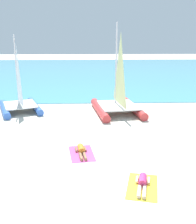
{
  "coord_description": "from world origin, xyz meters",
  "views": [
    {
      "loc": [
        -0.54,
        -9.25,
        5.42
      ],
      "look_at": [
        0.0,
        5.49,
        1.2
      ],
      "focal_mm": 43.46,
      "sensor_mm": 36.0,
      "label": 1
    }
  ],
  "objects": [
    {
      "name": "sunbather_right",
      "position": [
        1.44,
        -0.37,
        0.13
      ],
      "size": [
        0.75,
        1.56,
        0.3
      ],
      "rotation": [
        0.0,
        0.0,
        -0.24
      ],
      "color": "#D83372",
      "rests_on": "towel_right"
    },
    {
      "name": "sailboat_blue",
      "position": [
        -5.54,
        10.16,
        0.81
      ],
      "size": [
        3.96,
        4.83,
        5.42
      ],
      "rotation": [
        0.0,
        0.0,
        0.36
      ],
      "color": "blue",
      "rests_on": "ground"
    },
    {
      "name": "towel_left",
      "position": [
        -0.88,
        2.54,
        0.01
      ],
      "size": [
        1.37,
        2.04,
        0.01
      ],
      "primitive_type": "cube",
      "rotation": [
        0.0,
        0.0,
        0.15
      ],
      "color": "#D84C99",
      "rests_on": "ground"
    },
    {
      "name": "sailboat_red",
      "position": [
        1.54,
        9.41,
        0.93
      ],
      "size": [
        3.71,
        5.19,
        6.27
      ],
      "rotation": [
        0.0,
        0.0,
        0.14
      ],
      "color": "#CC3838",
      "rests_on": "ground"
    },
    {
      "name": "towel_right",
      "position": [
        1.43,
        -0.44,
        0.01
      ],
      "size": [
        1.52,
        2.11,
        0.01
      ],
      "primitive_type": "cube",
      "rotation": [
        0.0,
        0.0,
        -0.24
      ],
      "color": "yellow",
      "rests_on": "ground"
    },
    {
      "name": "ground_plane",
      "position": [
        0.0,
        10.0,
        0.0
      ],
      "size": [
        120.0,
        120.0,
        0.0
      ],
      "primitive_type": "plane",
      "color": "silver"
    },
    {
      "name": "sunbather_left",
      "position": [
        -0.89,
        2.61,
        0.13
      ],
      "size": [
        0.64,
        1.57,
        0.3
      ],
      "rotation": [
        0.0,
        0.0,
        0.15
      ],
      "color": "orange",
      "rests_on": "towel_left"
    },
    {
      "name": "ocean_water",
      "position": [
        0.0,
        32.2,
        0.03
      ],
      "size": [
        120.0,
        40.0,
        0.05
      ],
      "primitive_type": "cube",
      "color": "#4C9EB7",
      "rests_on": "ground"
    }
  ]
}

